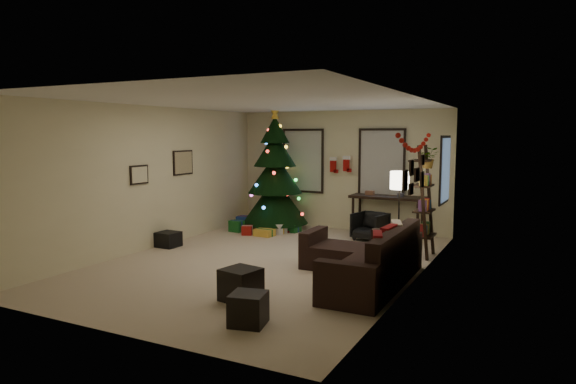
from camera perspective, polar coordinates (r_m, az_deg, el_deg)
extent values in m
plane|color=beige|center=(8.81, -2.37, -7.81)|extent=(7.00, 7.00, 0.00)
plane|color=white|center=(8.55, -2.45, 10.00)|extent=(7.00, 7.00, 0.00)
plane|color=beige|center=(11.75, 5.97, 2.41)|extent=(5.00, 0.00, 5.00)
plane|color=beige|center=(5.80, -19.55, -2.03)|extent=(5.00, 0.00, 5.00)
plane|color=beige|center=(10.03, -14.97, 1.54)|extent=(0.00, 7.00, 7.00)
plane|color=beige|center=(7.68, 14.10, 0.13)|extent=(0.00, 7.00, 7.00)
cube|color=#728CB2|center=(12.08, 1.71, 3.50)|extent=(0.94, 0.02, 1.35)
cube|color=beige|center=(12.08, 1.71, 3.50)|extent=(0.94, 0.03, 1.35)
cube|color=#728CB2|center=(11.40, 10.40, 3.22)|extent=(0.94, 0.02, 1.35)
cube|color=beige|center=(11.40, 10.40, 3.22)|extent=(0.94, 0.03, 1.35)
cube|color=#728CB2|center=(10.16, 17.15, 2.38)|extent=(0.05, 0.27, 1.17)
cube|color=beige|center=(10.16, 17.15, 2.38)|extent=(0.05, 0.45, 1.17)
cylinder|color=black|center=(11.82, -1.44, -3.31)|extent=(0.11, 0.11, 0.33)
cone|color=black|center=(11.75, -1.44, -0.90)|extent=(1.51, 1.51, 1.06)
cone|color=black|center=(11.69, -1.45, 2.07)|extent=(1.25, 1.25, 0.89)
cone|color=black|center=(11.66, -1.46, 4.80)|extent=(0.98, 0.98, 0.78)
cone|color=black|center=(11.65, -1.47, 6.98)|extent=(0.67, 0.67, 0.61)
cylinder|color=maroon|center=(11.85, -1.43, -4.00)|extent=(1.22, 1.22, 0.04)
cube|color=#14591E|center=(11.53, -5.75, -3.81)|extent=(0.30, 0.22, 0.25)
cube|color=silver|center=(11.29, -1.20, -4.06)|extent=(0.35, 0.28, 0.22)
cube|color=navy|center=(11.95, -4.99, -3.36)|extent=(0.26, 0.26, 0.28)
cube|color=gold|center=(11.00, -2.64, -4.54)|extent=(0.40, 0.30, 0.15)
cube|color=maroon|center=(11.15, -4.56, -4.27)|extent=(0.22, 0.22, 0.20)
cube|color=#14591E|center=(11.45, 0.61, -4.02)|extent=(0.25, 0.30, 0.18)
cube|color=black|center=(7.58, 9.58, -8.79)|extent=(0.81, 2.16, 0.38)
cube|color=black|center=(7.40, 11.91, -5.87)|extent=(0.20, 2.16, 0.46)
cube|color=black|center=(6.48, 6.44, -10.40)|extent=(0.81, 0.20, 0.59)
cube|color=black|center=(8.66, 11.93, -6.19)|extent=(0.81, 0.20, 0.59)
cube|color=black|center=(8.45, 5.82, -7.15)|extent=(0.76, 0.81, 0.38)
cube|color=black|center=(8.60, 2.87, -6.14)|extent=(0.18, 0.81, 0.59)
cube|color=maroon|center=(6.98, 9.91, -6.29)|extent=(0.25, 0.46, 0.44)
cube|color=maroon|center=(7.52, 11.19, -5.41)|extent=(0.14, 0.45, 0.45)
cube|color=beige|center=(7.91, 11.99, -4.92)|extent=(0.28, 0.48, 0.46)
cube|color=black|center=(6.84, -5.28, -10.22)|extent=(0.52, 0.52, 0.42)
cube|color=black|center=(6.01, -4.44, -12.86)|extent=(0.47, 0.47, 0.37)
cube|color=black|center=(11.16, 11.04, -0.57)|extent=(1.59, 0.57, 0.06)
cylinder|color=black|center=(11.22, 7.24, -2.69)|extent=(0.06, 0.06, 0.79)
cylinder|color=black|center=(11.64, 7.99, -2.37)|extent=(0.06, 0.06, 0.79)
cylinder|color=black|center=(10.84, 14.23, -3.16)|extent=(0.06, 0.06, 0.79)
cylinder|color=black|center=(11.28, 14.74, -2.81)|extent=(0.06, 0.06, 0.79)
imported|color=black|center=(10.68, 9.13, -3.78)|extent=(0.66, 0.63, 0.58)
cube|color=black|center=(9.06, 14.81, -1.22)|extent=(0.05, 0.05, 1.99)
cube|color=black|center=(9.57, 15.48, -0.84)|extent=(0.05, 0.05, 1.99)
cube|color=black|center=(9.42, 14.86, -4.68)|extent=(0.30, 0.55, 0.03)
cube|color=black|center=(9.34, 14.94, -2.02)|extent=(0.30, 0.55, 0.03)
cube|color=black|center=(9.29, 15.02, 0.67)|extent=(0.30, 0.55, 0.03)
cube|color=black|center=(9.26, 15.10, 3.39)|extent=(0.30, 0.55, 0.03)
imported|color=#4C4C4C|center=(9.44, 15.41, 4.03)|extent=(0.51, 0.46, 0.49)
cylinder|color=black|center=(9.16, 12.13, -7.31)|extent=(0.27, 0.27, 0.03)
cylinder|color=black|center=(9.03, 12.23, -3.23)|extent=(0.03, 0.03, 1.29)
cylinder|color=white|center=(8.94, 12.34, 1.28)|extent=(0.33, 0.33, 0.31)
cube|color=black|center=(10.71, -11.62, 3.23)|extent=(0.04, 0.60, 0.50)
cube|color=tan|center=(10.71, -11.62, 3.23)|extent=(0.01, 0.54, 0.45)
cube|color=black|center=(9.76, -16.25, 1.86)|extent=(0.04, 0.45, 0.35)
cube|color=beige|center=(9.76, -16.25, 1.86)|extent=(0.01, 0.41, 0.31)
cube|color=black|center=(7.08, 12.91, 1.27)|extent=(0.03, 0.22, 0.28)
cube|color=black|center=(7.41, 13.59, 2.64)|extent=(0.03, 0.18, 0.22)
cube|color=black|center=(7.44, 13.53, 0.33)|extent=(0.03, 0.20, 0.16)
cube|color=black|center=(7.76, 14.17, 1.90)|extent=(0.03, 0.26, 0.20)
cube|color=black|center=(8.11, 14.69, 1.36)|extent=(0.03, 0.18, 0.24)
cube|color=black|center=(8.09, 14.75, 3.48)|extent=(0.03, 0.16, 0.16)
cube|color=#990F0C|center=(11.67, 5.05, 2.97)|extent=(0.14, 0.04, 0.30)
cube|color=white|center=(11.66, 5.06, 3.70)|extent=(0.16, 0.05, 0.08)
cube|color=#990F0C|center=(11.65, 5.37, 2.32)|extent=(0.10, 0.04, 0.08)
cube|color=#990F0C|center=(11.51, 6.51, 3.06)|extent=(0.14, 0.04, 0.30)
cube|color=white|center=(11.51, 6.52, 3.81)|extent=(0.16, 0.05, 0.08)
cube|color=#990F0C|center=(11.50, 6.83, 2.41)|extent=(0.10, 0.04, 0.08)
cube|color=black|center=(10.28, -13.58, -5.10)|extent=(0.59, 0.40, 0.29)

